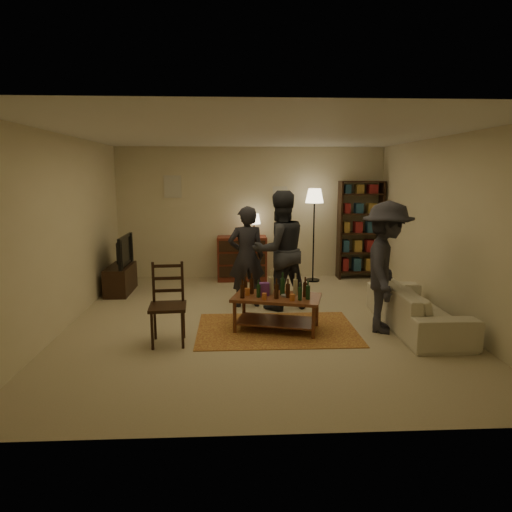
{
  "coord_description": "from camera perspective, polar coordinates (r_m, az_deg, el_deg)",
  "views": [
    {
      "loc": [
        -0.38,
        -6.47,
        2.14
      ],
      "look_at": [
        -0.04,
        0.1,
        0.96
      ],
      "focal_mm": 32.0,
      "sensor_mm": 36.0,
      "label": 1
    }
  ],
  "objects": [
    {
      "name": "rug",
      "position": [
        6.47,
        2.58,
        -9.15
      ],
      "size": [
        2.2,
        1.5,
        0.01
      ],
      "primitive_type": "cube",
      "color": "maroon",
      "rests_on": "ground"
    },
    {
      "name": "person_left",
      "position": [
        7.41,
        -1.2,
        -0.1
      ],
      "size": [
        0.65,
        0.48,
        1.65
      ],
      "primitive_type": "imported",
      "rotation": [
        0.0,
        0.0,
        3.28
      ],
      "color": "#222128",
      "rests_on": "ground"
    },
    {
      "name": "tv_stand",
      "position": [
        8.71,
        -16.58,
        -1.93
      ],
      "size": [
        0.4,
        1.0,
        1.06
      ],
      "color": "black",
      "rests_on": "ground"
    },
    {
      "name": "dining_chair",
      "position": [
        5.96,
        -10.96,
        -5.44
      ],
      "size": [
        0.49,
        0.49,
        1.06
      ],
      "rotation": [
        0.0,
        0.0,
        0.07
      ],
      "color": "black",
      "rests_on": "ground"
    },
    {
      "name": "coffee_table",
      "position": [
        6.35,
        2.55,
        -5.56
      ],
      "size": [
        1.32,
        0.94,
        0.83
      ],
      "rotation": [
        0.0,
        0.0,
        -0.26
      ],
      "color": "brown",
      "rests_on": "ground"
    },
    {
      "name": "floor",
      "position": [
        6.83,
        0.41,
        -8.14
      ],
      "size": [
        6.0,
        6.0,
        0.0
      ],
      "primitive_type": "plane",
      "color": "#C6B793",
      "rests_on": "ground"
    },
    {
      "name": "room_shell",
      "position": [
        9.46,
        -4.59,
        8.12
      ],
      "size": [
        6.0,
        6.0,
        6.0
      ],
      "color": "beige",
      "rests_on": "ground"
    },
    {
      "name": "person_right",
      "position": [
        7.27,
        2.99,
        0.69
      ],
      "size": [
        1.11,
        0.98,
        1.9
      ],
      "primitive_type": "imported",
      "rotation": [
        0.0,
        0.0,
        3.48
      ],
      "color": "#292A31",
      "rests_on": "ground"
    },
    {
      "name": "sofa",
      "position": [
        6.85,
        19.43,
        -6.02
      ],
      "size": [
        0.81,
        2.08,
        0.61
      ],
      "primitive_type": "imported",
      "rotation": [
        0.0,
        0.0,
        1.57
      ],
      "color": "beige",
      "rests_on": "ground"
    },
    {
      "name": "bookshelf",
      "position": [
        9.68,
        12.86,
        3.31
      ],
      "size": [
        0.9,
        0.34,
        2.02
      ],
      "color": "black",
      "rests_on": "ground"
    },
    {
      "name": "person_by_sofa",
      "position": [
        6.45,
        15.94,
        -1.37
      ],
      "size": [
        1.02,
        1.32,
        1.8
      ],
      "primitive_type": "imported",
      "rotation": [
        0.0,
        0.0,
        1.23
      ],
      "color": "#2B2A32",
      "rests_on": "ground"
    },
    {
      "name": "dresser",
      "position": [
        9.34,
        -1.72,
        -0.14
      ],
      "size": [
        1.0,
        0.5,
        1.36
      ],
      "color": "maroon",
      "rests_on": "ground"
    },
    {
      "name": "floor_lamp",
      "position": [
        9.18,
        7.31,
        6.65
      ],
      "size": [
        0.36,
        0.36,
        1.87
      ],
      "color": "black",
      "rests_on": "ground"
    }
  ]
}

